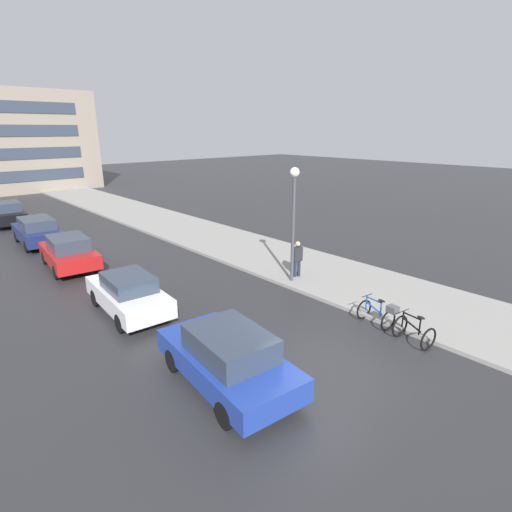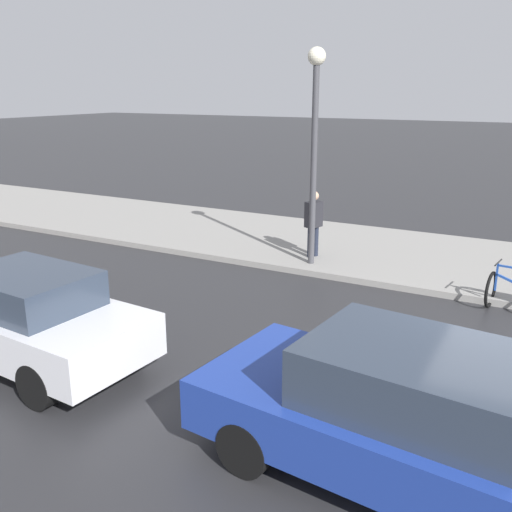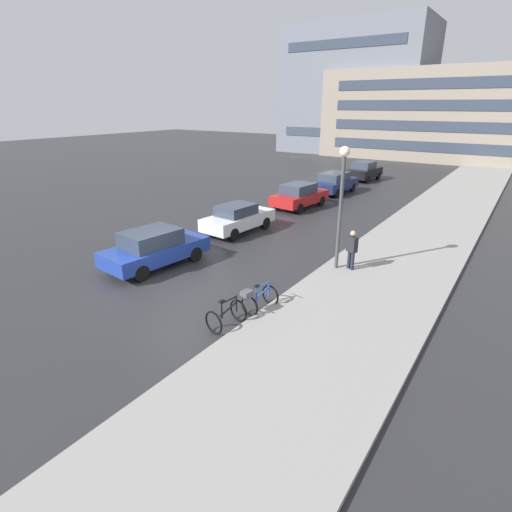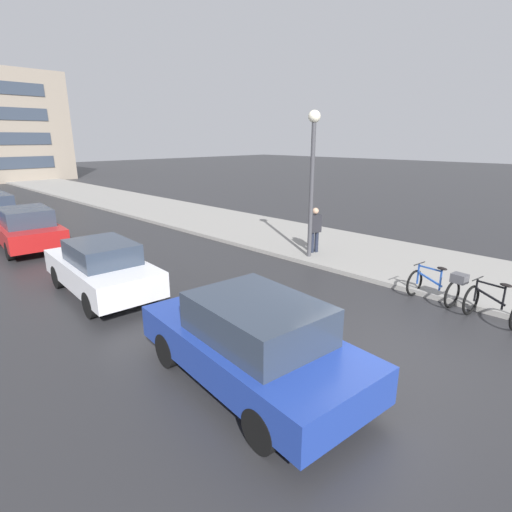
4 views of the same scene
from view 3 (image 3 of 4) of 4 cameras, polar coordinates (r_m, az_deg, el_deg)
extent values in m
plane|color=#28282B|center=(14.89, -11.63, -4.67)|extent=(140.00, 140.00, 0.00)
cube|color=gray|center=(20.53, 21.76, 1.65)|extent=(4.80, 60.00, 0.14)
torus|color=black|center=(12.41, -2.54, -7.79)|extent=(0.73, 0.17, 0.73)
torus|color=black|center=(11.82, -6.07, -9.46)|extent=(0.73, 0.17, 0.73)
cube|color=black|center=(11.87, -4.92, -7.75)|extent=(0.04, 0.04, 0.55)
cube|color=black|center=(12.23, -2.81, -6.79)|extent=(0.04, 0.04, 0.54)
cube|color=black|center=(11.94, -3.88, -6.28)|extent=(0.13, 0.60, 0.04)
cube|color=black|center=(12.06, -3.93, -7.53)|extent=(0.14, 0.68, 0.25)
ellipsoid|color=black|center=(11.73, -4.97, -6.44)|extent=(0.18, 0.28, 0.07)
cylinder|color=black|center=(12.10, -2.84, -5.57)|extent=(0.50, 0.10, 0.03)
torus|color=black|center=(13.37, 2.04, -5.59)|extent=(0.71, 0.15, 0.71)
torus|color=black|center=(12.69, -0.94, -7.12)|extent=(0.71, 0.15, 0.71)
cube|color=#234CA8|center=(12.78, 0.07, -5.51)|extent=(0.04, 0.04, 0.55)
cube|color=#234CA8|center=(13.20, 1.85, -4.66)|extent=(0.04, 0.04, 0.54)
cube|color=#234CA8|center=(12.89, 0.98, -4.16)|extent=(0.12, 0.61, 0.04)
cube|color=#234CA8|center=(12.99, 0.90, -5.32)|extent=(0.13, 0.69, 0.25)
ellipsoid|color=black|center=(12.65, 0.07, -4.28)|extent=(0.17, 0.28, 0.07)
cylinder|color=black|center=(13.08, 1.86, -3.52)|extent=(0.50, 0.09, 0.03)
cube|color=#4C4C51|center=(12.41, -1.33, -5.48)|extent=(0.32, 0.37, 0.22)
cube|color=navy|center=(17.00, -14.14, 0.68)|extent=(2.41, 4.51, 0.61)
cube|color=#2D3847|center=(16.71, -14.80, 2.51)|extent=(1.83, 2.37, 0.63)
cylinder|color=black|center=(18.51, -12.32, 1.50)|extent=(0.29, 0.66, 0.64)
cylinder|color=black|center=(17.21, -8.73, 0.26)|extent=(0.29, 0.66, 0.64)
cylinder|color=black|center=(17.15, -19.39, -0.81)|extent=(0.29, 0.66, 0.64)
cylinder|color=black|center=(15.74, -16.08, -2.37)|extent=(0.29, 0.66, 0.64)
cube|color=silver|center=(20.97, -2.52, 5.17)|extent=(2.04, 4.28, 0.63)
cube|color=#2D3847|center=(20.70, -2.85, 6.61)|extent=(1.56, 2.04, 0.52)
cylinder|color=black|center=(22.48, -1.82, 5.42)|extent=(0.27, 0.65, 0.64)
cylinder|color=black|center=(21.55, 1.30, 4.74)|extent=(0.27, 0.65, 0.64)
cylinder|color=black|center=(20.67, -6.47, 3.90)|extent=(0.27, 0.65, 0.64)
cylinder|color=black|center=(19.65, -3.29, 3.10)|extent=(0.27, 0.65, 0.64)
cube|color=#AD1919|center=(26.25, 6.26, 8.29)|extent=(2.28, 4.36, 0.64)
cube|color=#2D3847|center=(25.98, 6.10, 9.57)|extent=(1.75, 2.29, 0.60)
cylinder|color=black|center=(27.83, 6.29, 8.34)|extent=(0.28, 0.66, 0.64)
cylinder|color=black|center=(26.96, 9.29, 7.78)|extent=(0.28, 0.66, 0.64)
cylinder|color=black|center=(25.75, 3.03, 7.41)|extent=(0.28, 0.66, 0.64)
cylinder|color=black|center=(24.81, 6.16, 6.80)|extent=(0.28, 0.66, 0.64)
cube|color=navy|center=(31.01, 11.19, 10.00)|extent=(2.08, 4.46, 0.67)
cube|color=#2D3847|center=(30.75, 11.12, 11.09)|extent=(1.65, 2.47, 0.57)
cylinder|color=black|center=(32.63, 10.89, 9.95)|extent=(0.25, 0.65, 0.64)
cylinder|color=black|center=(31.94, 13.61, 9.51)|extent=(0.25, 0.65, 0.64)
cylinder|color=black|center=(30.27, 8.54, 9.25)|extent=(0.25, 0.65, 0.64)
cylinder|color=black|center=(29.52, 11.43, 8.78)|extent=(0.25, 0.65, 0.64)
cube|color=black|center=(37.07, 15.19, 11.44)|extent=(2.12, 3.99, 0.70)
cube|color=#2D3847|center=(36.84, 15.19, 12.42)|extent=(1.65, 2.02, 0.61)
cylinder|color=black|center=(38.54, 14.74, 11.29)|extent=(0.26, 0.65, 0.64)
cylinder|color=black|center=(37.91, 17.04, 10.92)|extent=(0.26, 0.65, 0.64)
cylinder|color=black|center=(36.38, 13.15, 10.89)|extent=(0.26, 0.65, 0.64)
cylinder|color=black|center=(35.72, 15.56, 10.50)|extent=(0.26, 0.65, 0.64)
cylinder|color=#1E2333|center=(16.37, 13.13, -0.72)|extent=(0.14, 0.14, 0.87)
cylinder|color=#1E2333|center=(16.26, 13.59, -0.91)|extent=(0.14, 0.14, 0.87)
cube|color=#232328|center=(16.06, 13.58, 1.64)|extent=(0.46, 0.37, 0.61)
sphere|color=tan|center=(15.92, 13.71, 3.15)|extent=(0.22, 0.22, 0.22)
cylinder|color=#424247|center=(15.76, 11.89, 5.58)|extent=(0.14, 0.14, 4.54)
sphere|color=#F2EACC|center=(15.32, 12.58, 14.36)|extent=(0.39, 0.39, 0.39)
cube|color=gray|center=(54.22, 23.31, 18.03)|extent=(23.68, 8.36, 10.19)
cube|color=#333D4C|center=(50.28, 21.71, 14.39)|extent=(19.42, 0.06, 1.10)
cube|color=#333D4C|center=(50.14, 22.05, 16.84)|extent=(19.42, 0.06, 1.10)
cube|color=#333D4C|center=(50.08, 22.40, 19.30)|extent=(19.42, 0.06, 1.10)
cube|color=#333D4C|center=(50.13, 22.77, 21.76)|extent=(19.42, 0.06, 1.10)
cube|color=slate|center=(58.91, 14.06, 21.92)|extent=(18.17, 10.45, 15.87)
cube|color=#333D4C|center=(54.13, 11.48, 16.86)|extent=(14.90, 0.06, 1.10)
cube|color=#333D4C|center=(54.43, 12.33, 27.56)|extent=(14.90, 0.06, 1.10)
camera|label=1|loc=(17.92, -46.85, 14.65)|focal=28.00mm
camera|label=2|loc=(19.93, -28.32, 11.96)|focal=40.00mm
camera|label=4|loc=(17.63, -35.42, 9.72)|focal=28.00mm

